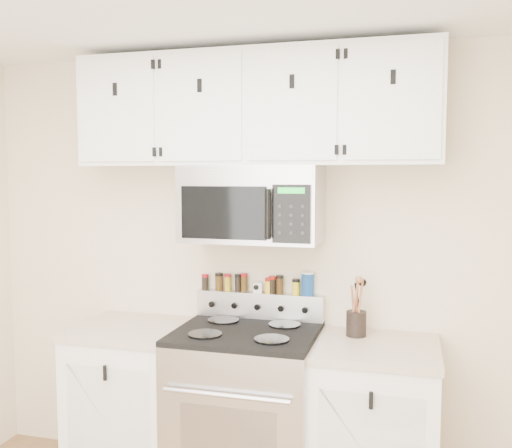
{
  "coord_description": "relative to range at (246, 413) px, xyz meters",
  "views": [
    {
      "loc": [
        0.86,
        -1.47,
        1.79
      ],
      "look_at": [
        0.05,
        1.45,
        1.53
      ],
      "focal_mm": 40.0,
      "sensor_mm": 36.0,
      "label": 1
    }
  ],
  "objects": [
    {
      "name": "base_cabinet_right",
      "position": [
        0.69,
        0.02,
        -0.03
      ],
      "size": [
        0.64,
        0.62,
        0.92
      ],
      "color": "white",
      "rests_on": "floor"
    },
    {
      "name": "spice_jar_2",
      "position": [
        -0.2,
        0.28,
        0.66
      ],
      "size": [
        0.04,
        0.04,
        0.1
      ],
      "color": "gold",
      "rests_on": "range"
    },
    {
      "name": "microwave",
      "position": [
        0.0,
        0.13,
        1.14
      ],
      "size": [
        0.76,
        0.44,
        0.42
      ],
      "color": "#9E9EA3",
      "rests_on": "back_wall"
    },
    {
      "name": "spice_jar_7",
      "position": [
        0.12,
        0.28,
        0.67
      ],
      "size": [
        0.04,
        0.04,
        0.11
      ],
      "color": "#3C270E",
      "rests_on": "range"
    },
    {
      "name": "spice_jar_4",
      "position": [
        -0.1,
        0.28,
        0.67
      ],
      "size": [
        0.04,
        0.04,
        0.11
      ],
      "color": "#402C0F",
      "rests_on": "range"
    },
    {
      "name": "spice_jar_6",
      "position": [
        0.08,
        0.28,
        0.66
      ],
      "size": [
        0.05,
        0.05,
        0.1
      ],
      "color": "black",
      "rests_on": "range"
    },
    {
      "name": "spice_jar_1",
      "position": [
        -0.25,
        0.28,
        0.67
      ],
      "size": [
        0.05,
        0.05,
        0.1
      ],
      "color": "#432E10",
      "rests_on": "range"
    },
    {
      "name": "back_wall",
      "position": [
        0.0,
        0.32,
        0.76
      ],
      "size": [
        3.5,
        0.01,
        2.5
      ],
      "primitive_type": "cube",
      "color": "beige",
      "rests_on": "floor"
    },
    {
      "name": "base_cabinet_left",
      "position": [
        -0.69,
        0.02,
        -0.03
      ],
      "size": [
        0.64,
        0.62,
        0.92
      ],
      "color": "white",
      "rests_on": "floor"
    },
    {
      "name": "salt_canister",
      "position": [
        0.28,
        0.28,
        0.68
      ],
      "size": [
        0.07,
        0.07,
        0.13
      ],
      "color": "navy",
      "rests_on": "range"
    },
    {
      "name": "spice_jar_8",
      "position": [
        0.22,
        0.28,
        0.66
      ],
      "size": [
        0.04,
        0.04,
        0.09
      ],
      "color": "yellow",
      "rests_on": "range"
    },
    {
      "name": "spice_jar_5",
      "position": [
        0.06,
        0.28,
        0.66
      ],
      "size": [
        0.05,
        0.05,
        0.09
      ],
      "color": "yellow",
      "rests_on": "range"
    },
    {
      "name": "spice_jar_3",
      "position": [
        -0.13,
        0.28,
        0.66
      ],
      "size": [
        0.04,
        0.04,
        0.1
      ],
      "color": "black",
      "rests_on": "range"
    },
    {
      "name": "kitchen_timer",
      "position": [
        -0.02,
        0.28,
        0.64
      ],
      "size": [
        0.06,
        0.06,
        0.06
      ],
      "primitive_type": "cube",
      "rotation": [
        0.0,
        0.0,
        0.37
      ],
      "color": "white",
      "rests_on": "range"
    },
    {
      "name": "upper_cabinets",
      "position": [
        -0.0,
        0.15,
        1.66
      ],
      "size": [
        2.0,
        0.35,
        0.62
      ],
      "color": "white",
      "rests_on": "back_wall"
    },
    {
      "name": "utensil_crock",
      "position": [
        0.58,
        0.15,
        0.51
      ],
      "size": [
        0.11,
        0.11,
        0.31
      ],
      "color": "black",
      "rests_on": "base_cabinet_right"
    },
    {
      "name": "range",
      "position": [
        0.0,
        0.0,
        0.0
      ],
      "size": [
        0.76,
        0.65,
        1.1
      ],
      "color": "#B7B7BA",
      "rests_on": "floor"
    },
    {
      "name": "spice_jar_0",
      "position": [
        -0.34,
        0.28,
        0.66
      ],
      "size": [
        0.04,
        0.04,
        0.09
      ],
      "color": "black",
      "rests_on": "range"
    }
  ]
}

